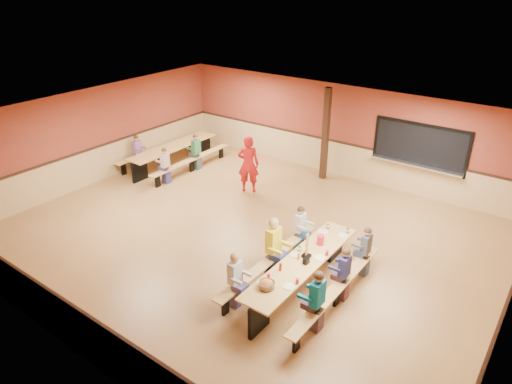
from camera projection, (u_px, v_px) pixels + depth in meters
The scene contains 23 objects.
ground at pixel (247, 236), 11.78m from camera, with size 12.00×12.00×0.00m, color olive.
room_envelope at pixel (247, 212), 11.48m from camera, with size 12.04×10.04×3.02m.
kitchen_pass_through at pixel (419, 148), 13.35m from camera, with size 2.78×0.28×1.38m.
structural_post at pixel (325, 135), 14.43m from camera, with size 0.18×0.18×3.00m, color black.
cafeteria_table_main at pixel (302, 269), 9.57m from camera, with size 1.91×3.70×0.74m.
cafeteria_table_second at pixel (174, 152), 15.79m from camera, with size 1.91×3.70×0.74m.
seated_child_white_left at pixel (235, 280), 9.08m from camera, with size 0.38×0.31×1.24m, color silver, non-canonical shape.
seated_adult_yellow at pixel (273, 247), 10.02m from camera, with size 0.46×0.38×1.39m, color yellow, non-canonical shape.
seated_child_grey_left at pixel (300, 230), 10.89m from camera, with size 0.36×0.30×1.20m, color silver, non-canonical shape.
seated_child_teal_right at pixel (317, 301), 8.45m from camera, with size 0.41×0.33×1.29m, color #0C6688, non-canonical shape.
seated_child_navy_right at pixel (344, 274), 9.29m from camera, with size 0.36×0.30×1.20m, color navy, non-canonical shape.
seated_child_char_right at pixel (365, 252), 10.05m from camera, with size 0.35×0.29×1.18m, color #40434A, non-canonical shape.
seated_child_purple_sec at pixel (138, 152), 15.56m from camera, with size 0.35×0.29×1.17m, color #885A8F, non-canonical shape.
seated_child_green_sec at pixel (196, 152), 15.51m from camera, with size 0.38×0.31×1.24m, color #2D693E, non-canonical shape.
seated_child_tan_sec at pixel (166, 166), 14.48m from camera, with size 0.35×0.29×1.17m, color #AE9A8C, non-canonical shape.
standing_woman at pixel (248, 164), 13.80m from camera, with size 0.65×0.43×1.80m, color #B51415.
punch_pitcher at pixel (320, 240), 9.99m from camera, with size 0.16×0.16×0.22m, color red.
chip_bowl at pixel (267, 284), 8.64m from camera, with size 0.32×0.32×0.15m, color orange, non-canonical shape.
napkin_dispenser at pixel (306, 261), 9.36m from camera, with size 0.10×0.14×0.13m, color black.
condiment_mustard at pixel (299, 256), 9.48m from camera, with size 0.06×0.06×0.17m, color yellow.
condiment_ketchup at pixel (280, 267), 9.13m from camera, with size 0.06×0.06×0.17m, color #B2140F.
table_paddle at pixel (307, 252), 9.54m from camera, with size 0.16×0.16×0.56m.
place_settings at pixel (303, 259), 9.45m from camera, with size 0.65×3.30×0.11m, color beige, non-canonical shape.
Camera 1 is at (6.16, -8.01, 6.17)m, focal length 32.00 mm.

